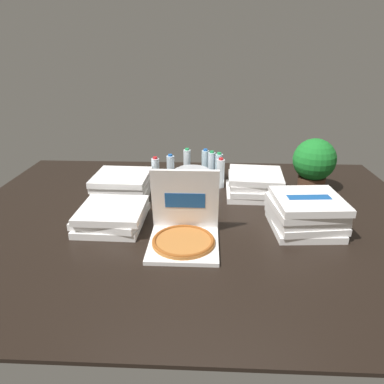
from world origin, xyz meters
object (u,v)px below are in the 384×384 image
object	(u,v)px
pizza_stack_center_near	(112,216)
water_bottle_3	(156,172)
pizza_stack_right_mid	(305,213)
water_bottle_6	(205,163)
open_pizza_box	(184,231)
water_bottle_2	(219,167)
water_bottle_0	(220,173)
ice_bucket	(192,178)
potted_plant	(314,163)
pizza_stack_center_far	(255,184)
water_bottle_5	(212,165)
water_bottle_4	(187,163)
pizza_stack_right_far	(123,185)
water_bottle_1	(171,169)

from	to	relation	value
pizza_stack_center_near	water_bottle_3	world-z (taller)	water_bottle_3
pizza_stack_right_mid	water_bottle_6	world-z (taller)	water_bottle_6
open_pizza_box	water_bottle_2	world-z (taller)	open_pizza_box
open_pizza_box	water_bottle_0	xyz separation A→B (m)	(0.24, 0.89, 0.04)
open_pizza_box	ice_bucket	size ratio (longest dim) A/B	1.46
open_pizza_box	potted_plant	size ratio (longest dim) A/B	1.01
pizza_stack_center_far	water_bottle_2	world-z (taller)	water_bottle_2
open_pizza_box	potted_plant	world-z (taller)	open_pizza_box
water_bottle_5	water_bottle_4	bearing A→B (deg)	161.05
pizza_stack_right_far	water_bottle_2	size ratio (longest dim) A/B	1.73
pizza_stack_right_far	water_bottle_6	distance (m)	0.78
pizza_stack_right_mid	water_bottle_2	size ratio (longest dim) A/B	1.86
water_bottle_0	water_bottle_4	xyz separation A→B (m)	(-0.29, 0.27, 0.00)
water_bottle_5	open_pizza_box	bearing A→B (deg)	-98.66
potted_plant	water_bottle_1	bearing A→B (deg)	174.57
water_bottle_0	potted_plant	bearing A→B (deg)	-1.99
pizza_stack_center_far	pizza_stack_right_mid	xyz separation A→B (m)	(0.25, -0.54, 0.02)
water_bottle_2	pizza_stack_right_mid	bearing A→B (deg)	-58.32
open_pizza_box	pizza_stack_right_mid	bearing A→B (deg)	15.43
water_bottle_1	water_bottle_6	xyz separation A→B (m)	(0.29, 0.17, 0.00)
water_bottle_4	water_bottle_6	size ratio (longest dim) A/B	1.00
open_pizza_box	water_bottle_2	size ratio (longest dim) A/B	1.70
pizza_stack_center_near	ice_bucket	distance (m)	0.87
pizza_stack_center_near	potted_plant	size ratio (longest dim) A/B	1.07
ice_bucket	water_bottle_1	xyz separation A→B (m)	(-0.18, 0.06, 0.05)
water_bottle_3	water_bottle_5	size ratio (longest dim) A/B	1.00
water_bottle_1	water_bottle_6	world-z (taller)	same
water_bottle_1	ice_bucket	bearing A→B (deg)	-17.32
pizza_stack_center_near	pizza_stack_center_far	xyz separation A→B (m)	(0.98, 0.56, 0.02)
pizza_stack_right_mid	water_bottle_3	distance (m)	1.25
pizza_stack_center_near	water_bottle_4	world-z (taller)	water_bottle_4
pizza_stack_center_near	ice_bucket	size ratio (longest dim) A/B	1.55
pizza_stack_center_near	water_bottle_5	distance (m)	1.10
pizza_stack_right_mid	potted_plant	distance (m)	0.71
pizza_stack_right_far	water_bottle_5	size ratio (longest dim) A/B	1.73
potted_plant	pizza_stack_center_far	bearing A→B (deg)	-165.90
open_pizza_box	water_bottle_1	distance (m)	0.99
water_bottle_0	water_bottle_2	xyz separation A→B (m)	(-0.01, 0.15, 0.00)
water_bottle_0	potted_plant	xyz separation A→B (m)	(0.73, -0.03, 0.11)
pizza_stack_right_far	water_bottle_5	xyz separation A→B (m)	(0.68, 0.41, 0.03)
ice_bucket	water_bottle_5	xyz separation A→B (m)	(0.16, 0.17, 0.05)
pizza_stack_right_far	water_bottle_0	bearing A→B (deg)	15.64
pizza_stack_center_far	water_bottle_6	xyz separation A→B (m)	(-0.39, 0.40, 0.03)
water_bottle_1	water_bottle_3	bearing A→B (deg)	-145.24
pizza_stack_center_near	water_bottle_2	world-z (taller)	water_bottle_2
pizza_stack_right_mid	water_bottle_5	distance (m)	1.06
pizza_stack_right_far	pizza_stack_center_near	xyz separation A→B (m)	(0.04, -0.49, -0.02)
pizza_stack_right_far	ice_bucket	bearing A→B (deg)	24.53
pizza_stack_center_far	water_bottle_5	distance (m)	0.48
pizza_stack_right_mid	water_bottle_3	world-z (taller)	water_bottle_3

